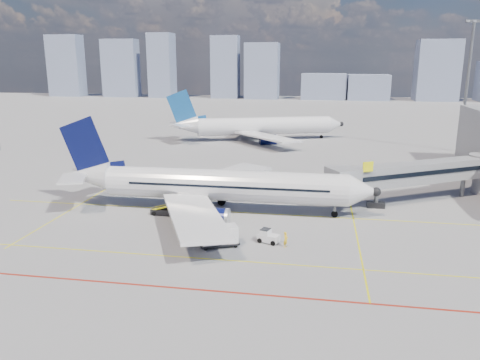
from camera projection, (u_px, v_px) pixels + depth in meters
The scene contains 11 objects.
ground at pixel (221, 236), 48.78m from camera, with size 420.00×420.00×0.00m, color gray.
apron_markings at pixel (207, 250), 45.14m from camera, with size 90.00×35.12×0.01m.
jet_bridge at pixel (426, 173), 60.19m from camera, with size 23.55×15.78×6.30m.
floodlight_mast_ne at pixel (467, 83), 91.82m from camera, with size 3.20×0.61×25.45m.
distant_skyline at pixel (298, 72), 227.53m from camera, with size 258.41×15.23×31.85m.
main_aircraft at pixel (212, 185), 56.18m from camera, with size 38.88×33.88×11.33m.
second_aircraft at pixel (257, 126), 107.98m from camera, with size 40.23×34.22×12.13m.
baggage_tug at pixel (268, 236), 46.80m from camera, with size 2.27×1.79×1.40m.
cargo_dolly at pixel (219, 235), 45.68m from camera, with size 4.15×3.08×2.08m.
belt_loader at pixel (168, 210), 55.29m from camera, with size 5.36×1.61×2.17m.
ramp_worker at pixel (286, 240), 45.61m from camera, with size 0.57×0.37×1.56m, color yellow.
Camera 1 is at (9.70, -44.88, 17.58)m, focal length 35.00 mm.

